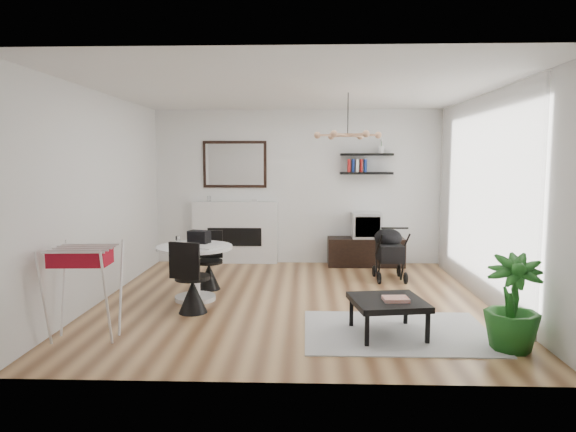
{
  "coord_description": "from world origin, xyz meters",
  "views": [
    {
      "loc": [
        0.16,
        -6.54,
        1.82
      ],
      "look_at": [
        -0.09,
        0.4,
        1.07
      ],
      "focal_mm": 32.0,
      "sensor_mm": 36.0,
      "label": 1
    }
  ],
  "objects_px": {
    "dining_table": "(195,264)",
    "potted_plant": "(512,303)",
    "drying_rack": "(84,291)",
    "coffee_table": "(388,303)",
    "stroller": "(389,255)",
    "crt_tv": "(366,225)",
    "fireplace": "(235,225)",
    "tv_console": "(366,252)"
  },
  "relations": [
    {
      "from": "dining_table",
      "to": "coffee_table",
      "type": "xyz_separation_m",
      "value": [
        2.3,
        -1.28,
        -0.13
      ]
    },
    {
      "from": "stroller",
      "to": "coffee_table",
      "type": "relative_size",
      "value": 1.05
    },
    {
      "from": "fireplace",
      "to": "coffee_table",
      "type": "relative_size",
      "value": 2.61
    },
    {
      "from": "dining_table",
      "to": "stroller",
      "type": "relative_size",
      "value": 1.13
    },
    {
      "from": "coffee_table",
      "to": "potted_plant",
      "type": "relative_size",
      "value": 0.89
    },
    {
      "from": "fireplace",
      "to": "drying_rack",
      "type": "relative_size",
      "value": 2.24
    },
    {
      "from": "crt_tv",
      "to": "stroller",
      "type": "bearing_deg",
      "value": -76.57
    },
    {
      "from": "drying_rack",
      "to": "potted_plant",
      "type": "height_order",
      "value": "drying_rack"
    },
    {
      "from": "stroller",
      "to": "coffee_table",
      "type": "bearing_deg",
      "value": -100.83
    },
    {
      "from": "stroller",
      "to": "crt_tv",
      "type": "bearing_deg",
      "value": 101.95
    },
    {
      "from": "fireplace",
      "to": "stroller",
      "type": "bearing_deg",
      "value": -24.64
    },
    {
      "from": "tv_console",
      "to": "crt_tv",
      "type": "xyz_separation_m",
      "value": [
        0.0,
        -0.0,
        0.46
      ]
    },
    {
      "from": "fireplace",
      "to": "tv_console",
      "type": "distance_m",
      "value": 2.34
    },
    {
      "from": "coffee_table",
      "to": "fireplace",
      "type": "bearing_deg",
      "value": 119.57
    },
    {
      "from": "tv_console",
      "to": "dining_table",
      "type": "height_order",
      "value": "dining_table"
    },
    {
      "from": "stroller",
      "to": "dining_table",
      "type": "bearing_deg",
      "value": -156.23
    },
    {
      "from": "potted_plant",
      "to": "fireplace",
      "type": "bearing_deg",
      "value": 128.22
    },
    {
      "from": "dining_table",
      "to": "drying_rack",
      "type": "height_order",
      "value": "drying_rack"
    },
    {
      "from": "drying_rack",
      "to": "coffee_table",
      "type": "bearing_deg",
      "value": 1.08
    },
    {
      "from": "tv_console",
      "to": "crt_tv",
      "type": "height_order",
      "value": "crt_tv"
    },
    {
      "from": "potted_plant",
      "to": "drying_rack",
      "type": "bearing_deg",
      "value": 178.11
    },
    {
      "from": "coffee_table",
      "to": "potted_plant",
      "type": "bearing_deg",
      "value": -18.9
    },
    {
      "from": "drying_rack",
      "to": "coffee_table",
      "type": "xyz_separation_m",
      "value": [
        3.1,
        0.25,
        -0.17
      ]
    },
    {
      "from": "fireplace",
      "to": "stroller",
      "type": "height_order",
      "value": "fireplace"
    },
    {
      "from": "crt_tv",
      "to": "coffee_table",
      "type": "bearing_deg",
      "value": -92.95
    },
    {
      "from": "crt_tv",
      "to": "dining_table",
      "type": "xyz_separation_m",
      "value": [
        -2.49,
        -2.28,
        -0.23
      ]
    },
    {
      "from": "dining_table",
      "to": "potted_plant",
      "type": "height_order",
      "value": "potted_plant"
    },
    {
      "from": "drying_rack",
      "to": "stroller",
      "type": "xyz_separation_m",
      "value": [
        3.52,
        2.81,
        -0.14
      ]
    },
    {
      "from": "tv_console",
      "to": "coffee_table",
      "type": "distance_m",
      "value": 3.57
    },
    {
      "from": "fireplace",
      "to": "crt_tv",
      "type": "bearing_deg",
      "value": -4.11
    },
    {
      "from": "fireplace",
      "to": "drying_rack",
      "type": "xyz_separation_m",
      "value": [
        -0.99,
        -3.97,
        -0.18
      ]
    },
    {
      "from": "fireplace",
      "to": "drying_rack",
      "type": "height_order",
      "value": "fireplace"
    },
    {
      "from": "drying_rack",
      "to": "fireplace",
      "type": "bearing_deg",
      "value": 72.6
    },
    {
      "from": "tv_console",
      "to": "crt_tv",
      "type": "distance_m",
      "value": 0.46
    },
    {
      "from": "tv_console",
      "to": "dining_table",
      "type": "distance_m",
      "value": 3.38
    },
    {
      "from": "fireplace",
      "to": "potted_plant",
      "type": "height_order",
      "value": "fireplace"
    },
    {
      "from": "crt_tv",
      "to": "stroller",
      "type": "distance_m",
      "value": 1.08
    },
    {
      "from": "crt_tv",
      "to": "stroller",
      "type": "xyz_separation_m",
      "value": [
        0.24,
        -1.0,
        -0.33
      ]
    },
    {
      "from": "coffee_table",
      "to": "potted_plant",
      "type": "distance_m",
      "value": 1.19
    },
    {
      "from": "fireplace",
      "to": "coffee_table",
      "type": "distance_m",
      "value": 4.29
    },
    {
      "from": "fireplace",
      "to": "tv_console",
      "type": "xyz_separation_m",
      "value": [
        2.29,
        -0.16,
        -0.44
      ]
    },
    {
      "from": "dining_table",
      "to": "coffee_table",
      "type": "height_order",
      "value": "dining_table"
    }
  ]
}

